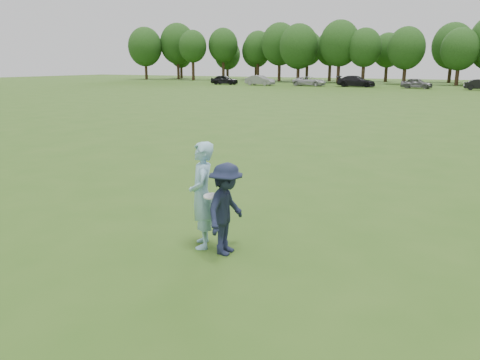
# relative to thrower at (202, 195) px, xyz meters

# --- Properties ---
(ground) EXTENTS (200.00, 200.00, 0.00)m
(ground) POSITION_rel_thrower_xyz_m (1.04, -0.35, -0.99)
(ground) COLOR #305517
(ground) RESTS_ON ground
(thrower) EXTENTS (0.79, 0.86, 1.98)m
(thrower) POSITION_rel_thrower_xyz_m (0.00, 0.00, 0.00)
(thrower) COLOR #8EC3DC
(thrower) RESTS_ON ground
(defender) EXTENTS (0.68, 1.11, 1.67)m
(defender) POSITION_rel_thrower_xyz_m (0.56, -0.09, -0.16)
(defender) COLOR #191F37
(defender) RESTS_ON ground
(car_a) EXTENTS (4.43, 2.03, 1.47)m
(car_a) POSITION_rel_thrower_xyz_m (-33.32, 58.73, -0.25)
(car_a) COLOR black
(car_a) RESTS_ON ground
(car_b) EXTENTS (4.68, 2.01, 1.50)m
(car_b) POSITION_rel_thrower_xyz_m (-27.12, 58.80, -0.24)
(car_b) COLOR gray
(car_b) RESTS_ON ground
(car_c) EXTENTS (4.95, 2.29, 1.37)m
(car_c) POSITION_rel_thrower_xyz_m (-19.76, 60.49, -0.30)
(car_c) COLOR #B9B8BD
(car_c) RESTS_ON ground
(car_d) EXTENTS (5.46, 2.34, 1.57)m
(car_d) POSITION_rel_thrower_xyz_m (-12.95, 61.09, -0.21)
(car_d) COLOR black
(car_d) RESTS_ON ground
(car_e) EXTENTS (4.22, 2.14, 1.38)m
(car_e) POSITION_rel_thrower_xyz_m (-4.61, 60.38, -0.30)
(car_e) COLOR slate
(car_e) RESTS_ON ground
(disc_in_play) EXTENTS (0.33, 0.33, 0.07)m
(disc_in_play) POSITION_rel_thrower_xyz_m (0.31, -0.18, 0.07)
(disc_in_play) COLOR white
(disc_in_play) RESTS_ON ground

